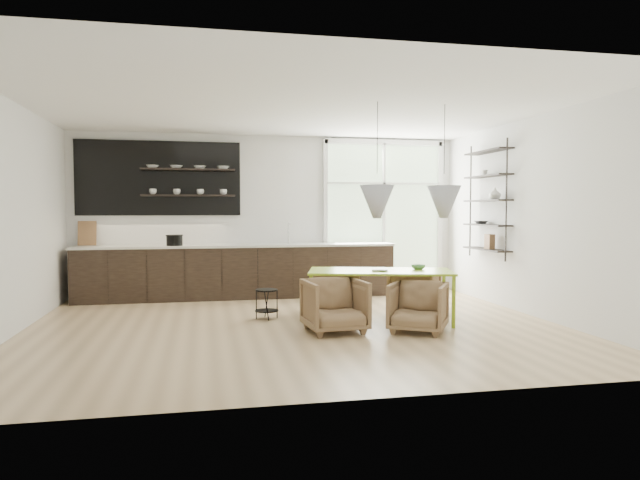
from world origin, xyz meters
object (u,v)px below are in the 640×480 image
(armchair_back_left, at_px, (335,291))
(armchair_back_right, at_px, (415,291))
(armchair_front_right, at_px, (418,307))
(dining_table, at_px, (380,274))
(armchair_front_left, at_px, (335,306))
(wire_stool, at_px, (267,300))

(armchair_back_left, relative_size, armchair_back_right, 1.00)
(armchair_back_left, height_order, armchair_front_right, armchair_back_left)
(dining_table, distance_m, armchair_back_left, 1.03)
(armchair_front_left, relative_size, wire_stool, 1.77)
(armchair_front_right, bearing_deg, wire_stool, 176.26)
(armchair_front_left, bearing_deg, armchair_back_left, 71.32)
(armchair_back_left, distance_m, armchair_back_right, 1.21)
(armchair_front_left, xyz_separation_m, wire_stool, (-0.75, 1.06, -0.07))
(armchair_back_left, distance_m, wire_stool, 1.14)
(armchair_front_left, distance_m, armchair_front_right, 1.05)
(armchair_back_left, height_order, armchair_front_left, armchair_front_left)
(armchair_front_right, bearing_deg, armchair_back_left, 145.07)
(armchair_front_left, height_order, wire_stool, armchair_front_left)
(armchair_front_right, height_order, wire_stool, armchair_front_right)
(armchair_back_left, xyz_separation_m, armchair_front_left, (-0.33, -1.41, 0.02))
(armchair_back_right, distance_m, armchair_front_right, 1.48)
(armchair_front_left, distance_m, wire_stool, 1.30)
(armchair_front_left, bearing_deg, armchair_back_right, 32.47)
(armchair_front_left, xyz_separation_m, armchair_front_right, (1.03, -0.21, -0.02))
(armchair_front_right, xyz_separation_m, wire_stool, (-1.78, 1.26, -0.05))
(armchair_front_left, bearing_deg, armchair_front_right, -16.73)
(dining_table, relative_size, armchair_back_left, 3.01)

